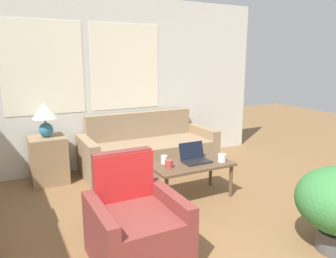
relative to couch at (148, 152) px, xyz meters
name	(u,v)px	position (x,y,z in m)	size (l,w,h in m)	color
wall_back	(92,84)	(-0.71, 0.44, 1.04)	(5.85, 0.06, 2.60)	silver
couch	(148,152)	(0.00, 0.00, 0.00)	(2.04, 0.84, 0.84)	#937A5B
armchair	(135,228)	(-1.06, -2.09, 0.01)	(0.73, 0.75, 0.89)	brown
side_table	(48,160)	(-1.45, 0.10, 0.06)	(0.47, 0.47, 0.64)	#937551
table_lamp	(45,115)	(-1.45, 0.10, 0.68)	(0.33, 0.33, 0.47)	teal
coffee_table	(191,167)	(0.02, -1.24, 0.12)	(0.99, 0.53, 0.44)	brown
laptop	(195,157)	(0.10, -1.20, 0.22)	(0.34, 0.27, 0.22)	black
cup_navy	(169,164)	(-0.30, -1.26, 0.22)	(0.09, 0.09, 0.09)	#B23D38
cup_yellow	(164,160)	(-0.28, -1.10, 0.22)	(0.08, 0.08, 0.10)	white
cup_white	(222,158)	(0.39, -1.36, 0.22)	(0.10, 0.10, 0.10)	white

